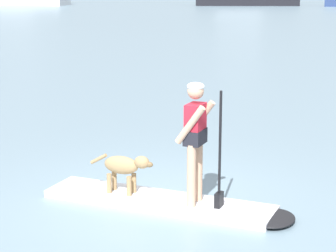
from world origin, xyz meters
name	(u,v)px	position (x,y,z in m)	size (l,w,h in m)	color
ground_plane	(158,205)	(0.00, 0.00, 0.00)	(400.00, 400.00, 0.00)	slate
paddleboard	(173,203)	(0.22, -0.06, 0.05)	(3.63, 1.65, 0.10)	silver
person_paddler	(196,134)	(0.54, -0.15, 1.07)	(0.66, 0.56, 1.67)	tan
dog	(124,167)	(-0.50, 0.14, 0.49)	(0.97, 0.37, 0.58)	#997A51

